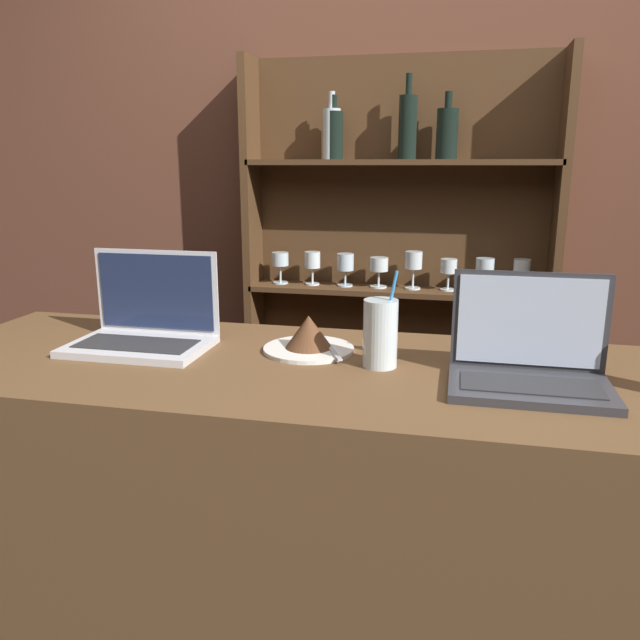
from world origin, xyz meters
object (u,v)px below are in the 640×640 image
at_px(laptop_far, 530,362).
at_px(water_glass, 380,333).
at_px(laptop_near, 145,326).
at_px(cake_plate, 309,337).

relative_size(laptop_far, water_glass, 1.45).
relative_size(laptop_near, laptop_far, 1.05).
distance_m(cake_plate, water_glass, 0.21).
height_order(laptop_near, laptop_far, laptop_near).
xyz_separation_m(laptop_near, water_glass, (0.60, -0.04, 0.03)).
bearing_deg(laptop_far, laptop_near, 173.76).
xyz_separation_m(laptop_far, cake_plate, (-0.51, 0.14, -0.02)).
relative_size(laptop_near, water_glass, 1.53).
xyz_separation_m(cake_plate, water_glass, (0.19, -0.08, 0.04)).
height_order(cake_plate, water_glass, water_glass).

